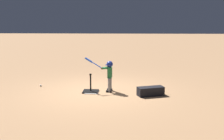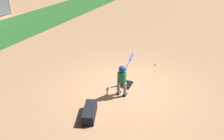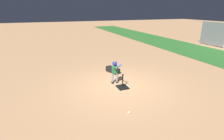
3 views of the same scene
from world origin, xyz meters
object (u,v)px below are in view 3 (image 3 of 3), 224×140
object	(u,v)px
baseball	(129,112)
batting_tee	(123,86)
bleachers_center	(221,41)
batter_child	(115,70)
equipment_bag	(113,70)

from	to	relation	value
baseball	batting_tee	bearing A→B (deg)	161.35
batting_tee	bleachers_center	distance (m)	13.88
batter_child	bleachers_center	size ratio (longest dim) A/B	0.42
bleachers_center	batting_tee	bearing A→B (deg)	-67.35
batter_child	baseball	bearing A→B (deg)	-11.81
bleachers_center	batter_child	bearing A→B (deg)	-69.83
batting_tee	batter_child	bearing A→B (deg)	-168.45
batting_tee	bleachers_center	xyz separation A→B (m)	(-5.34, 12.81, 0.37)
baseball	equipment_bag	distance (m)	4.00
bleachers_center	equipment_bag	world-z (taller)	bleachers_center
batting_tee	bleachers_center	world-z (taller)	bleachers_center
bleachers_center	baseball	bearing A→B (deg)	-61.64
bleachers_center	equipment_bag	xyz separation A→B (m)	(3.38, -12.49, -0.30)
baseball	bleachers_center	world-z (taller)	bleachers_center
batting_tee	equipment_bag	bearing A→B (deg)	170.79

